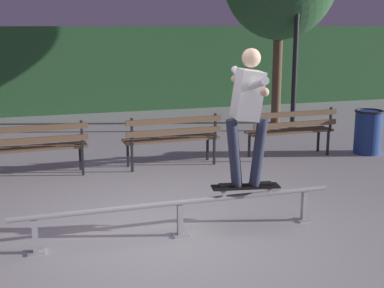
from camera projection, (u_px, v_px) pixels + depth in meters
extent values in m
plane|color=#ADAAA8|center=(181.00, 236.00, 5.90)|extent=(90.00, 90.00, 0.00)
cube|color=#2D5B33|center=(84.00, 69.00, 14.34)|extent=(24.00, 1.20, 2.27)
cylinder|color=#9E9EA3|center=(180.00, 202.00, 5.84)|extent=(3.66, 0.06, 0.06)
cube|color=#9E9EA3|center=(35.00, 237.00, 5.43)|extent=(0.06, 0.06, 0.36)
cube|color=#9E9EA3|center=(36.00, 252.00, 5.47)|extent=(0.18, 0.18, 0.01)
cube|color=#9E9EA3|center=(180.00, 220.00, 5.89)|extent=(0.06, 0.06, 0.36)
cube|color=#9E9EA3|center=(180.00, 235.00, 5.92)|extent=(0.18, 0.18, 0.01)
cube|color=#9E9EA3|center=(304.00, 206.00, 6.34)|extent=(0.06, 0.06, 0.36)
cube|color=#9E9EA3|center=(303.00, 220.00, 6.38)|extent=(0.18, 0.18, 0.01)
cube|color=black|center=(246.00, 187.00, 6.05)|extent=(0.80, 0.32, 0.02)
cube|color=black|center=(246.00, 186.00, 6.04)|extent=(0.78, 0.31, 0.00)
cube|color=#9E9EA3|center=(268.00, 187.00, 6.09)|extent=(0.08, 0.18, 0.02)
cube|color=#9E9EA3|center=(223.00, 189.00, 6.01)|extent=(0.08, 0.18, 0.02)
cylinder|color=beige|center=(270.00, 192.00, 6.02)|extent=(0.06, 0.04, 0.05)
cylinder|color=beige|center=(266.00, 188.00, 6.17)|extent=(0.06, 0.04, 0.05)
cylinder|color=beige|center=(224.00, 194.00, 5.94)|extent=(0.06, 0.04, 0.05)
cylinder|color=beige|center=(221.00, 190.00, 6.10)|extent=(0.06, 0.04, 0.05)
cube|color=black|center=(261.00, 184.00, 6.07)|extent=(0.27, 0.14, 0.03)
cube|color=black|center=(230.00, 185.00, 6.02)|extent=(0.27, 0.14, 0.03)
cylinder|color=#282D42|center=(258.00, 152.00, 5.98)|extent=(0.22, 0.16, 0.79)
cylinder|color=#282D42|center=(234.00, 153.00, 5.94)|extent=(0.22, 0.16, 0.79)
cube|color=silver|center=(248.00, 95.00, 5.81)|extent=(0.39, 0.41, 0.57)
cylinder|color=silver|center=(257.00, 84.00, 5.41)|extent=(0.18, 0.61, 0.21)
cylinder|color=silver|center=(240.00, 77.00, 6.14)|extent=(0.18, 0.61, 0.21)
sphere|color=beige|center=(265.00, 92.00, 5.15)|extent=(0.09, 0.09, 0.09)
sphere|color=beige|center=(235.00, 79.00, 6.42)|extent=(0.09, 0.09, 0.09)
sphere|color=beige|center=(251.00, 58.00, 5.73)|extent=(0.21, 0.21, 0.21)
cube|color=black|center=(80.00, 157.00, 8.53)|extent=(0.04, 0.04, 0.44)
cube|color=black|center=(83.00, 162.00, 8.24)|extent=(0.04, 0.04, 0.44)
cube|color=black|center=(82.00, 135.00, 8.10)|extent=(0.04, 0.04, 0.44)
cube|color=brown|center=(34.00, 146.00, 8.24)|extent=(1.60, 0.13, 0.04)
cube|color=brown|center=(34.00, 148.00, 8.11)|extent=(1.60, 0.13, 0.04)
cube|color=brown|center=(35.00, 150.00, 7.98)|extent=(1.60, 0.13, 0.04)
cube|color=brown|center=(34.00, 140.00, 7.88)|extent=(1.60, 0.08, 0.09)
cube|color=brown|center=(33.00, 129.00, 7.84)|extent=(1.60, 0.08, 0.09)
cube|color=black|center=(207.00, 148.00, 9.17)|extent=(0.04, 0.04, 0.44)
cube|color=black|center=(214.00, 152.00, 8.88)|extent=(0.04, 0.04, 0.44)
cube|color=black|center=(215.00, 126.00, 8.74)|extent=(0.04, 0.04, 0.44)
cube|color=black|center=(128.00, 154.00, 8.73)|extent=(0.04, 0.04, 0.44)
cube|color=black|center=(132.00, 158.00, 8.43)|extent=(0.04, 0.04, 0.44)
cube|color=black|center=(132.00, 132.00, 8.30)|extent=(0.04, 0.04, 0.44)
cube|color=brown|center=(169.00, 137.00, 8.88)|extent=(1.60, 0.13, 0.04)
cube|color=brown|center=(171.00, 139.00, 8.75)|extent=(1.60, 0.13, 0.04)
cube|color=brown|center=(174.00, 141.00, 8.62)|extent=(1.60, 0.13, 0.04)
cube|color=brown|center=(175.00, 132.00, 8.52)|extent=(1.60, 0.08, 0.09)
cube|color=brown|center=(175.00, 121.00, 8.48)|extent=(1.60, 0.08, 0.09)
cube|color=black|center=(318.00, 140.00, 9.81)|extent=(0.04, 0.04, 0.44)
cube|color=black|center=(328.00, 143.00, 9.51)|extent=(0.04, 0.04, 0.44)
cube|color=black|center=(331.00, 120.00, 9.38)|extent=(0.04, 0.04, 0.44)
cube|color=black|center=(249.00, 145.00, 9.37)|extent=(0.04, 0.04, 0.44)
cube|color=black|center=(257.00, 149.00, 9.07)|extent=(0.04, 0.04, 0.44)
cube|color=black|center=(259.00, 124.00, 8.94)|extent=(0.04, 0.04, 0.44)
cube|color=brown|center=(286.00, 130.00, 9.52)|extent=(1.60, 0.13, 0.04)
cube|color=brown|center=(289.00, 131.00, 9.39)|extent=(1.60, 0.13, 0.04)
cube|color=brown|center=(293.00, 133.00, 9.26)|extent=(1.60, 0.13, 0.04)
cube|color=brown|center=(296.00, 124.00, 9.16)|extent=(1.60, 0.08, 0.09)
cube|color=brown|center=(296.00, 114.00, 9.12)|extent=(1.60, 0.08, 0.09)
cylinder|color=brown|center=(277.00, 75.00, 12.48)|extent=(0.22, 0.22, 2.29)
cylinder|color=black|center=(296.00, 49.00, 11.38)|extent=(0.11, 0.11, 3.60)
cylinder|color=black|center=(292.00, 128.00, 11.77)|extent=(0.20, 0.20, 0.12)
cylinder|color=navy|center=(368.00, 132.00, 9.61)|extent=(0.48, 0.48, 0.78)
torus|color=black|center=(369.00, 111.00, 9.53)|extent=(0.52, 0.52, 0.04)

